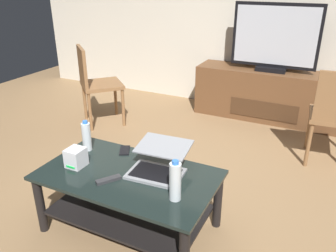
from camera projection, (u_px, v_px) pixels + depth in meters
ground_plane at (159, 207)px, 2.61m from camera, size 7.68×7.68×0.00m
coffee_table at (129, 191)px, 2.28m from camera, size 1.16×0.66×0.44m
media_cabinet at (268, 95)px, 4.12m from camera, size 1.73×0.46×0.60m
television at (275, 39)px, 3.83m from camera, size 0.96×0.20×0.76m
side_chair at (95, 81)px, 3.89m from camera, size 0.62×0.62×0.91m
laptop at (159, 162)px, 2.23m from camera, size 0.38×0.41×0.16m
router_box at (76, 157)px, 2.29m from camera, size 0.11×0.12×0.13m
water_bottle_near at (87, 136)px, 2.49m from camera, size 0.07×0.07×0.23m
water_bottle_far at (175, 181)px, 1.92m from camera, size 0.07×0.07×0.25m
cell_phone at (125, 150)px, 2.51m from camera, size 0.13×0.16×0.01m
tv_remote at (108, 180)px, 2.14m from camera, size 0.13×0.16×0.02m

